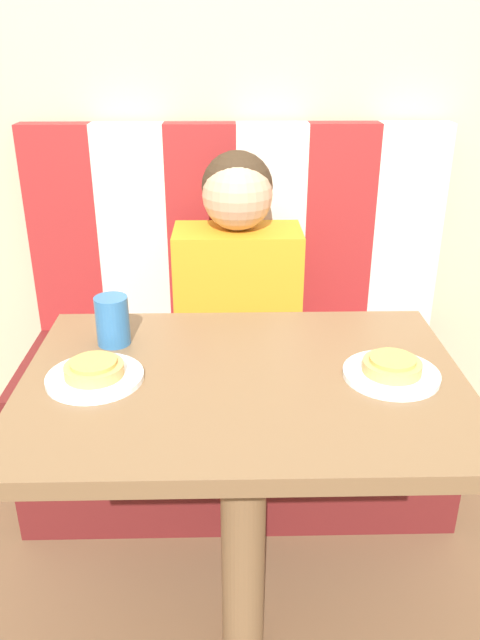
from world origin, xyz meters
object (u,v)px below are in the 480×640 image
Objects in this scene: plate_right at (391,374)px; pizza_right at (392,365)px; person at (237,260)px; plate_left at (95,378)px; drinking_cup at (113,321)px; pizza_left at (94,369)px.

plate_right is 1.64× the size of pizza_right.
plate_left is (-0.29, -0.65, -0.02)m from person.
drinking_cup is (-0.57, 0.16, 0.03)m from pizza_right.
pizza_left is at bearing 180.00° from pizza_right.
person is at bearing 60.42° from drinking_cup.
pizza_right is (0.00, -0.00, 0.02)m from plate_right.
plate_right is at bearing -66.03° from person.
plate_left is at bearing -113.97° from person.
plate_right is at bearing 0.00° from plate_left.
plate_right is 0.59m from drinking_cup.
plate_left and plate_right have the same top height.
person is at bearing 66.03° from pizza_left.
person is at bearing 66.03° from plate_left.
person reaches higher than pizza_left.
plate_right is 0.58m from pizza_left.
pizza_left is at bearing -113.97° from person.
person is at bearing 113.97° from pizza_right.
drinking_cup is at bearing -119.58° from person.
plate_left is at bearing 90.00° from pizza_left.
drinking_cup reaches higher than plate_right.
pizza_left is at bearing -94.14° from drinking_cup.
person is 5.34× the size of pizza_left.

